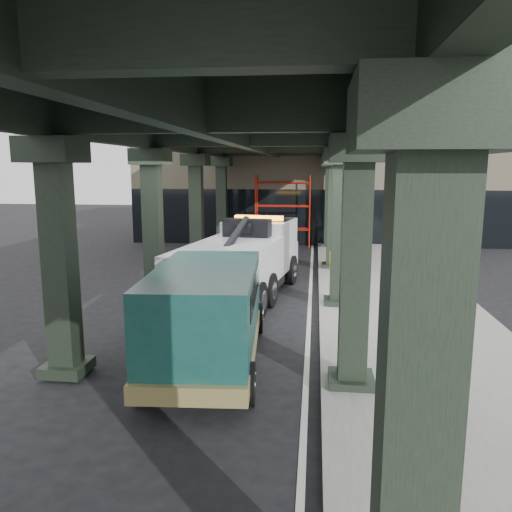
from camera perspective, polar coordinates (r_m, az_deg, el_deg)
The scene contains 8 objects.
ground at distance 14.37m, azimuth -0.81°, elevation -7.80°, with size 90.00×90.00×0.00m, color black.
sidewalk at distance 16.37m, azimuth 16.05°, elevation -5.69°, with size 5.00×40.00×0.15m, color gray.
lane_stripe at distance 16.17m, azimuth 6.15°, elevation -5.80°, with size 0.12×38.00×0.01m, color silver.
viaduct at distance 15.75m, azimuth -1.35°, elevation 13.89°, with size 7.40×32.00×6.40m.
building at distance 33.56m, azimuth 7.20°, elevation 9.26°, with size 22.00×10.00×8.00m, color #C6B793.
scaffolding at distance 28.35m, azimuth 3.11°, elevation 5.37°, with size 3.08×0.88×4.00m.
tow_truck at distance 17.02m, azimuth -1.33°, elevation -0.26°, with size 3.57×8.75×2.79m.
towed_van at distance 11.12m, azimuth -5.53°, elevation -6.48°, with size 2.63×5.85×2.31m.
Camera 1 is at (1.82, -13.56, 4.39)m, focal length 35.00 mm.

